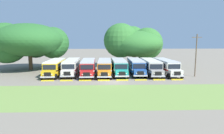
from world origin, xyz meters
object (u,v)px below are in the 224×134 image
(broad_shade_tree, at_px, (134,42))
(secondary_tree, at_px, (29,41))
(parked_bus_slot_3, at_px, (105,66))
(parked_bus_slot_1, at_px, (72,66))
(parked_bus_slot_0, at_px, (55,67))
(parked_bus_slot_6, at_px, (151,66))
(parked_bus_slot_5, at_px, (136,66))
(parked_bus_slot_7, at_px, (165,66))
(parked_bus_slot_2, at_px, (88,67))
(utility_pole, at_px, (196,54))
(parked_bus_slot_4, at_px, (119,66))

(broad_shade_tree, bearing_deg, secondary_tree, -167.13)
(secondary_tree, bearing_deg, parked_bus_slot_3, -21.92)
(parked_bus_slot_1, relative_size, parked_bus_slot_3, 1.00)
(parked_bus_slot_3, xyz_separation_m, broad_shade_tree, (7.48, 12.32, 4.42))
(parked_bus_slot_0, height_order, secondary_tree, secondary_tree)
(parked_bus_slot_6, distance_m, secondary_tree, 27.12)
(parked_bus_slot_6, height_order, secondary_tree, secondary_tree)
(parked_bus_slot_0, xyz_separation_m, parked_bus_slot_5, (15.80, 0.61, 0.00))
(parked_bus_slot_1, height_order, parked_bus_slot_7, same)
(parked_bus_slot_2, bearing_deg, parked_bus_slot_5, 93.33)
(parked_bus_slot_3, bearing_deg, utility_pole, 81.24)
(parked_bus_slot_3, relative_size, parked_bus_slot_7, 1.00)
(parked_bus_slot_0, xyz_separation_m, parked_bus_slot_7, (21.61, 0.01, 0.00))
(parked_bus_slot_0, height_order, parked_bus_slot_2, same)
(parked_bus_slot_1, relative_size, broad_shade_tree, 0.71)
(parked_bus_slot_6, bearing_deg, parked_bus_slot_1, -91.76)
(parked_bus_slot_2, xyz_separation_m, utility_pole, (19.80, -2.69, 2.55))
(parked_bus_slot_6, distance_m, utility_pole, 8.50)
(secondary_tree, bearing_deg, parked_bus_slot_5, -14.53)
(parked_bus_slot_5, bearing_deg, broad_shade_tree, 174.60)
(parked_bus_slot_3, bearing_deg, parked_bus_slot_2, -88.43)
(parked_bus_slot_5, bearing_deg, parked_bus_slot_6, 78.57)
(parked_bus_slot_1, distance_m, secondary_tree, 12.83)
(parked_bus_slot_6, height_order, broad_shade_tree, broad_shade_tree)
(utility_pole, bearing_deg, parked_bus_slot_7, 147.45)
(parked_bus_slot_3, height_order, parked_bus_slot_7, same)
(parked_bus_slot_4, distance_m, utility_pole, 14.41)
(secondary_tree, bearing_deg, parked_bus_slot_0, -42.31)
(secondary_tree, relative_size, utility_pole, 2.18)
(parked_bus_slot_0, height_order, parked_bus_slot_1, same)
(parked_bus_slot_3, height_order, parked_bus_slot_6, same)
(parked_bus_slot_1, bearing_deg, parked_bus_slot_6, 86.05)
(parked_bus_slot_5, distance_m, secondary_tree, 24.26)
(parked_bus_slot_0, distance_m, parked_bus_slot_4, 12.41)
(parked_bus_slot_1, xyz_separation_m, parked_bus_slot_6, (15.58, -0.60, 0.00))
(parked_bus_slot_2, distance_m, secondary_tree, 15.97)
(parked_bus_slot_1, distance_m, parked_bus_slot_3, 6.56)
(parked_bus_slot_0, distance_m, secondary_tree, 10.87)
(broad_shade_tree, xyz_separation_m, utility_pole, (9.15, -15.06, -1.87))
(parked_bus_slot_1, bearing_deg, utility_pole, 79.60)
(parked_bus_slot_5, distance_m, parked_bus_slot_7, 5.83)
(parked_bus_slot_4, distance_m, parked_bus_slot_7, 9.21)
(broad_shade_tree, distance_m, secondary_tree, 24.92)
(parked_bus_slot_4, distance_m, secondary_tree, 21.15)
(broad_shade_tree, bearing_deg, parked_bus_slot_4, -111.49)
(parked_bus_slot_2, relative_size, parked_bus_slot_3, 1.00)
(broad_shade_tree, bearing_deg, parked_bus_slot_1, -140.50)
(parked_bus_slot_3, distance_m, parked_bus_slot_4, 2.86)
(parked_bus_slot_6, relative_size, utility_pole, 1.40)
(parked_bus_slot_3, height_order, secondary_tree, secondary_tree)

